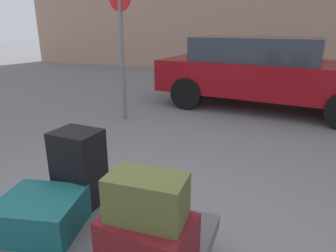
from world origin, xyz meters
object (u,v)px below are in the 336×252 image
duffel_bag_olive_topmost_pile (147,198)px  luggage_cart (104,237)px  parked_car (265,71)px  suitcase_teal_center (41,214)px  suitcase_maroon_stacked_top (148,238)px  no_parking_sign (121,37)px  suitcase_black_rear_left (79,168)px

duffel_bag_olive_topmost_pile → luggage_cart: bearing=159.2°
luggage_cart → parked_car: 5.11m
parked_car → suitcase_teal_center: bearing=-101.0°
suitcase_maroon_stacked_top → parked_car: parked_car is taller
parked_car → duffel_bag_olive_topmost_pile: bearing=-92.8°
luggage_cart → parked_car: parked_car is taller
suitcase_teal_center → parked_car: parked_car is taller
suitcase_teal_center → parked_car: (1.01, 5.19, 0.30)m
parked_car → no_parking_sign: (-2.29, -1.77, 0.70)m
suitcase_maroon_stacked_top → duffel_bag_olive_topmost_pile: duffel_bag_olive_topmost_pile is taller
suitcase_teal_center → suitcase_maroon_stacked_top: bearing=-11.5°
luggage_cart → no_parking_sign: (-1.65, 3.28, 1.19)m
suitcase_black_rear_left → suitcase_maroon_stacked_top: bearing=-22.6°
luggage_cart → suitcase_teal_center: 0.44m
parked_car → suitcase_maroon_stacked_top: bearing=-92.8°
suitcase_black_rear_left → luggage_cart: bearing=-30.7°
duffel_bag_olive_topmost_pile → no_parking_sign: (-2.04, 3.41, 0.72)m
suitcase_maroon_stacked_top → no_parking_sign: bearing=126.9°
suitcase_black_rear_left → no_parking_sign: no_parking_sign is taller
suitcase_teal_center → duffel_bag_olive_topmost_pile: 0.81m
luggage_cart → suitcase_maroon_stacked_top: bearing=-18.4°
suitcase_maroon_stacked_top → duffel_bag_olive_topmost_pile: 0.26m
luggage_cart → parked_car: (0.64, 5.05, 0.49)m
suitcase_maroon_stacked_top → duffel_bag_olive_topmost_pile: (0.00, 0.00, 0.26)m
duffel_bag_olive_topmost_pile → parked_car: parked_car is taller
suitcase_maroon_stacked_top → no_parking_sign: (-2.04, 3.41, 0.99)m
suitcase_black_rear_left → duffel_bag_olive_topmost_pile: bearing=-22.6°
no_parking_sign → suitcase_teal_center: bearing=-69.5°
duffel_bag_olive_topmost_pile → parked_car: 5.18m
luggage_cart → no_parking_sign: 3.86m
suitcase_black_rear_left → duffel_bag_olive_topmost_pile: size_ratio=1.33×
luggage_cart → duffel_bag_olive_topmost_pile: duffel_bag_olive_topmost_pile is taller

